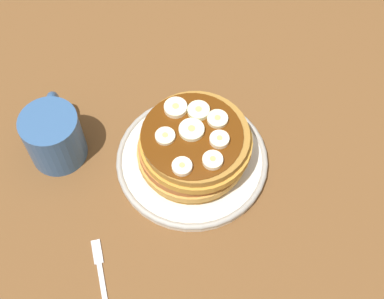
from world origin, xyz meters
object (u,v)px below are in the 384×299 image
(banana_slice_4, at_px, (165,136))
(fork, at_px, (102,278))
(pancake_stack, at_px, (194,146))
(banana_slice_6, at_px, (219,140))
(plate, at_px, (192,160))
(banana_slice_0, at_px, (193,130))
(banana_slice_1, at_px, (213,160))
(banana_slice_3, at_px, (217,119))
(banana_slice_5, at_px, (182,167))
(banana_slice_7, at_px, (199,111))
(coffee_mug, at_px, (54,135))
(banana_slice_2, at_px, (176,108))

(banana_slice_4, xyz_separation_m, fork, (-0.17, 0.10, -0.08))
(pancake_stack, bearing_deg, banana_slice_6, -115.32)
(plate, bearing_deg, banana_slice_0, -17.35)
(banana_slice_1, distance_m, banana_slice_3, 0.07)
(banana_slice_5, bearing_deg, plate, -20.66)
(banana_slice_0, bearing_deg, banana_slice_3, -68.61)
(banana_slice_5, xyz_separation_m, fork, (-0.11, 0.12, -0.08))
(banana_slice_4, bearing_deg, pancake_stack, -90.08)
(pancake_stack, xyz_separation_m, banana_slice_0, (0.00, 0.00, 0.04))
(banana_slice_5, bearing_deg, banana_slice_1, -83.52)
(banana_slice_4, bearing_deg, banana_slice_1, -128.24)
(plate, relative_size, pancake_stack, 1.38)
(banana_slice_4, xyz_separation_m, banana_slice_5, (-0.05, -0.02, 0.00))
(banana_slice_1, bearing_deg, banana_slice_4, 51.76)
(plate, xyz_separation_m, fork, (-0.17, 0.14, -0.01))
(plate, relative_size, banana_slice_4, 8.07)
(plate, relative_size, banana_slice_7, 7.11)
(pancake_stack, distance_m, banana_slice_7, 0.05)
(pancake_stack, height_order, fork, pancake_stack)
(pancake_stack, bearing_deg, banana_slice_3, -61.94)
(banana_slice_5, relative_size, banana_slice_7, 0.86)
(banana_slice_5, bearing_deg, banana_slice_4, 19.22)
(banana_slice_5, height_order, banana_slice_7, same)
(banana_slice_3, relative_size, coffee_mug, 0.25)
(banana_slice_4, bearing_deg, banana_slice_3, -76.02)
(plate, xyz_separation_m, banana_slice_7, (0.04, -0.01, 0.07))
(banana_slice_1, xyz_separation_m, banana_slice_7, (0.08, 0.01, -0.00))
(banana_slice_0, relative_size, banana_slice_3, 1.20)
(banana_slice_2, height_order, fork, banana_slice_2)
(banana_slice_3, relative_size, banana_slice_5, 1.08)
(banana_slice_7, bearing_deg, banana_slice_3, -123.88)
(banana_slice_1, distance_m, fork, 0.22)
(banana_slice_4, relative_size, banana_slice_6, 1.03)
(banana_slice_2, distance_m, banana_slice_3, 0.06)
(banana_slice_4, bearing_deg, fork, 147.98)
(banana_slice_2, relative_size, banana_slice_4, 1.19)
(banana_slice_1, bearing_deg, banana_slice_3, -13.45)
(banana_slice_2, xyz_separation_m, banana_slice_5, (-0.10, 0.00, -0.00))
(banana_slice_1, relative_size, coffee_mug, 0.24)
(plate, xyz_separation_m, banana_slice_4, (0.00, 0.04, 0.07))
(pancake_stack, distance_m, banana_slice_1, 0.06)
(banana_slice_3, distance_m, fork, 0.27)
(banana_slice_1, bearing_deg, banana_slice_2, 24.14)
(coffee_mug, bearing_deg, pancake_stack, -102.20)
(plate, bearing_deg, banana_slice_4, 88.32)
(banana_slice_3, bearing_deg, banana_slice_5, 140.87)
(pancake_stack, bearing_deg, banana_slice_4, 89.92)
(pancake_stack, relative_size, banana_slice_3, 5.55)
(banana_slice_0, bearing_deg, banana_slice_1, -158.01)
(plate, relative_size, banana_slice_2, 6.80)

